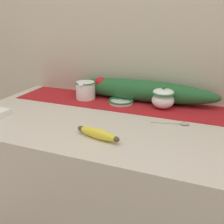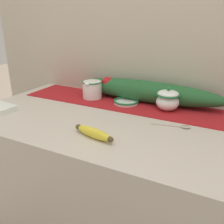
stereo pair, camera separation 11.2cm
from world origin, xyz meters
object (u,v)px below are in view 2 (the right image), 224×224
Objects in this scene: small_dish at (126,102)px; banana at (94,133)px; cream_pitcher at (92,89)px; sugar_bowl at (168,100)px; spoon at (183,127)px.

small_dish is 0.68× the size of banana.
sugar_bowl is (0.45, -0.00, 0.00)m from cream_pitcher.
sugar_bowl is at bearing -0.12° from cream_pitcher.
small_dish is (-0.23, -0.00, -0.04)m from sugar_bowl.
cream_pitcher is 0.60m from spoon.
cream_pitcher is at bearing 151.11° from spoon.
spoon is (0.35, -0.17, -0.01)m from small_dish.
banana is at bearing -58.06° from cream_pitcher.
banana is at bearing -112.06° from sugar_bowl.
sugar_bowl is at bearing 67.94° from banana.
cream_pitcher is at bearing 121.94° from banana.
spoon is at bearing 40.78° from banana.
cream_pitcher is 0.52m from banana.
banana is (-0.18, -0.44, -0.04)m from sugar_bowl.
cream_pitcher is 0.80× the size of spoon.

